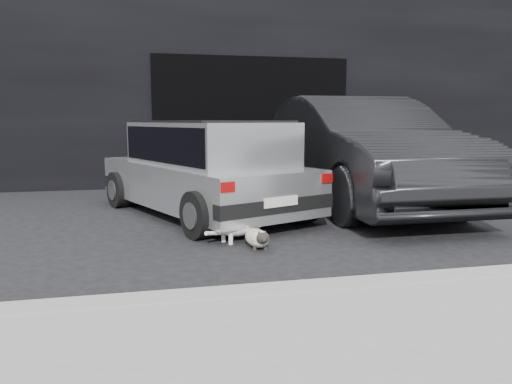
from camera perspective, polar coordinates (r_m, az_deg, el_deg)
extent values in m
plane|color=black|center=(6.28, -1.50, -4.10)|extent=(80.00, 80.00, 0.00)
cube|color=black|center=(12.27, -2.51, 13.66)|extent=(34.00, 4.00, 5.00)
cube|color=black|center=(10.24, -0.43, 8.01)|extent=(4.00, 0.10, 2.60)
cube|color=gray|center=(4.26, 19.32, -9.75)|extent=(18.00, 0.25, 0.12)
cube|color=#AFB1B4|center=(7.14, -6.11, 1.03)|extent=(2.85, 3.93, 0.57)
cube|color=#AFB1B4|center=(6.93, -5.44, 5.56)|extent=(2.22, 2.75, 0.57)
cube|color=black|center=(6.93, -5.44, 5.56)|extent=(2.19, 2.67, 0.46)
cube|color=black|center=(5.72, 2.40, -1.56)|extent=(1.55, 0.76, 0.17)
cube|color=black|center=(8.69, -11.70, 1.64)|extent=(1.55, 0.76, 0.17)
cube|color=silver|center=(5.65, 2.89, -1.12)|extent=(0.45, 0.20, 0.11)
cube|color=#8C0707|center=(5.22, -3.24, 0.55)|extent=(0.16, 0.09, 0.11)
cube|color=#8C0707|center=(6.08, 8.13, 1.58)|extent=(0.16, 0.09, 0.11)
cube|color=black|center=(6.92, -5.47, 8.03)|extent=(2.12, 2.53, 0.03)
cylinder|color=black|center=(5.68, -6.61, -2.62)|extent=(0.40, 0.59, 0.55)
cylinder|color=slate|center=(5.63, -7.59, -2.74)|extent=(0.13, 0.29, 0.30)
cylinder|color=black|center=(6.56, 5.44, -1.14)|extent=(0.40, 0.59, 0.55)
cylinder|color=slate|center=(6.63, 6.16, -1.04)|extent=(0.13, 0.29, 0.30)
cylinder|color=black|center=(7.96, -15.41, 0.26)|extent=(0.40, 0.59, 0.55)
cylinder|color=slate|center=(7.93, -16.16, 0.19)|extent=(0.13, 0.29, 0.30)
cylinder|color=black|center=(8.61, -5.61, 1.10)|extent=(0.40, 0.59, 0.55)
cylinder|color=slate|center=(8.67, -4.97, 1.16)|extent=(0.13, 0.29, 0.30)
imported|color=black|center=(7.99, 11.57, 4.59)|extent=(1.83, 5.20, 1.71)
ellipsoid|color=beige|center=(5.31, 0.10, -5.27)|extent=(0.24, 0.47, 0.18)
ellipsoid|color=beige|center=(5.20, 0.41, -5.34)|extent=(0.20, 0.20, 0.17)
ellipsoid|color=black|center=(5.07, 0.76, -5.30)|extent=(0.13, 0.12, 0.12)
sphere|color=black|center=(5.03, 0.91, -5.51)|extent=(0.05, 0.05, 0.05)
cone|color=black|center=(5.08, 1.09, -4.64)|extent=(0.04, 0.06, 0.06)
cone|color=black|center=(5.07, 0.35, -4.68)|extent=(0.04, 0.06, 0.06)
cylinder|color=black|center=(5.21, 1.09, -6.34)|extent=(0.04, 0.04, 0.06)
cylinder|color=black|center=(5.18, -0.15, -6.42)|extent=(0.04, 0.04, 0.06)
cylinder|color=black|center=(5.47, 0.33, -5.64)|extent=(0.04, 0.04, 0.06)
cylinder|color=black|center=(5.44, -0.85, -5.71)|extent=(0.04, 0.04, 0.06)
cylinder|color=black|center=(5.56, -0.55, -4.98)|extent=(0.12, 0.25, 0.08)
ellipsoid|color=white|center=(5.56, -1.82, -3.73)|extent=(0.66, 0.50, 0.25)
ellipsoid|color=white|center=(5.64, -0.57, -3.28)|extent=(0.33, 0.33, 0.21)
ellipsoid|color=white|center=(5.71, 0.69, -2.24)|extent=(0.20, 0.21, 0.15)
sphere|color=white|center=(5.75, 1.23, -2.25)|extent=(0.07, 0.07, 0.07)
cone|color=white|center=(5.72, 0.30, -1.51)|extent=(0.08, 0.08, 0.08)
cone|color=white|center=(5.65, 0.81, -1.63)|extent=(0.08, 0.08, 0.08)
cylinder|color=white|center=(5.74, -0.78, -4.51)|extent=(0.05, 0.05, 0.15)
cylinder|color=white|center=(5.63, 0.09, -4.78)|extent=(0.05, 0.05, 0.15)
cylinder|color=white|center=(5.56, -3.74, -4.96)|extent=(0.05, 0.05, 0.15)
cylinder|color=white|center=(5.43, -2.91, -5.25)|extent=(0.05, 0.05, 0.15)
cylinder|color=white|center=(5.41, -4.66, -4.71)|extent=(0.27, 0.25, 0.10)
ellipsoid|color=gray|center=(5.48, -2.60, -3.63)|extent=(0.26, 0.23, 0.11)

